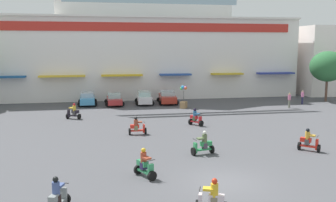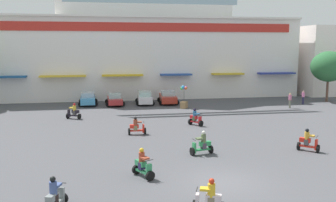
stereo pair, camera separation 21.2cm
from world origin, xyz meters
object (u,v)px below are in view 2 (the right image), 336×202
Objects in this scene: parked_car_3 at (168,97)px; plaza_tree_1 at (329,67)px; scooter_rider_0 at (74,112)px; scooter_rider_2 at (137,127)px; parked_car_1 at (115,99)px; pedestrian_0 at (303,97)px; scooter_rider_7 at (209,199)px; scooter_rider_1 at (308,142)px; parked_car_2 at (145,98)px; scooter_rider_3 at (143,165)px; scooter_rider_4 at (202,145)px; scooter_rider_5 at (195,118)px; scooter_rider_6 at (55,196)px; parked_car_0 at (88,99)px; pedestrian_2 at (290,99)px; balloon_vendor_cart at (184,97)px.

plaza_tree_1 is at bearing -5.40° from parked_car_3.
scooter_rider_0 is 1.07× the size of scooter_rider_2.
parked_car_3 is (6.41, 0.12, 0.06)m from parked_car_1.
scooter_rider_7 is at bearing -126.28° from pedestrian_0.
plaza_tree_1 is 20.40m from parked_car_3.
parked_car_1 is at bearing 118.55° from scooter_rider_1.
scooter_rider_0 is (-10.60, -7.88, -0.13)m from parked_car_3.
scooter_rider_7 is at bearing -91.49° from parked_car_2.
pedestrian_0 is (15.86, -3.42, 0.17)m from parked_car_3.
parked_car_2 reaches higher than scooter_rider_2.
scooter_rider_3 is 30.71m from pedestrian_0.
parked_car_3 is 21.61m from scooter_rider_4.
scooter_rider_6 is (-10.15, -15.73, 0.01)m from scooter_rider_5.
parked_car_0 is 23.32m from pedestrian_2.
parked_car_0 reaches higher than scooter_rider_2.
parked_car_1 is at bearing 176.17° from plaza_tree_1.
scooter_rider_1 is at bearing -61.45° from parked_car_1.
parked_car_0 is 2.55× the size of scooter_rider_6.
scooter_rider_7 is (-9.14, -7.87, -0.01)m from scooter_rider_1.
pedestrian_2 is at bearing 65.66° from scooter_rider_1.
parked_car_2 reaches higher than parked_car_0.
balloon_vendor_cart is (7.04, 21.49, 0.59)m from scooter_rider_3.
parked_car_3 reaches higher than scooter_rider_2.
plaza_tree_1 is at bearing -4.63° from parked_car_0.
parked_car_0 is at bearing 175.37° from plaza_tree_1.
scooter_rider_4 is at bearing 40.26° from scooter_rider_3.
scooter_rider_1 is at bearing 40.73° from scooter_rider_7.
pedestrian_0 is (19.47, 26.52, 0.32)m from scooter_rider_7.
parked_car_2 reaches higher than parked_car_3.
parked_car_1 is 29.95m from scooter_rider_7.
scooter_rider_3 reaches higher than scooter_rider_7.
pedestrian_2 is (15.80, -5.57, 0.20)m from parked_car_2.
parked_car_2 is 1.57× the size of balloon_vendor_cart.
scooter_rider_7 is at bearing -72.42° from scooter_rider_0.
parked_car_3 is at bearing 85.72° from scooter_rider_4.
scooter_rider_1 is 10.67m from scooter_rider_5.
scooter_rider_2 is 9.83m from scooter_rider_3.
parked_car_3 is at bearing 83.13° from scooter_rider_7.
pedestrian_2 is (16.58, 24.32, 0.36)m from scooter_rider_7.
scooter_rider_6 is at bearing -157.24° from scooter_rider_1.
scooter_rider_6 is at bearing 167.95° from scooter_rider_7.
balloon_vendor_cart reaches higher than parked_car_1.
plaza_tree_1 reaches higher than scooter_rider_0.
parked_car_2 is 2.45× the size of pedestrian_0.
scooter_rider_5 is 0.58× the size of balloon_vendor_cart.
plaza_tree_1 reaches higher than balloon_vendor_cart.
plaza_tree_1 is 4.38× the size of scooter_rider_2.
plaza_tree_1 is 26.71m from parked_car_1.
pedestrian_0 reaches higher than scooter_rider_0.
parked_car_0 is 9.54m from parked_car_3.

